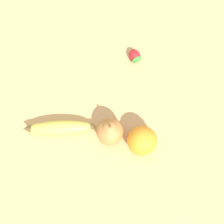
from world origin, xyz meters
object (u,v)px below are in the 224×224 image
at_px(orange, 142,139).
at_px(pear, 110,131).
at_px(strawberry, 135,57).
at_px(banana, 59,128).

xyz_separation_m(orange, pear, (0.01, -0.09, 0.00)).
xyz_separation_m(orange, strawberry, (-0.25, -0.12, -0.02)).
bearing_deg(strawberry, banana, -65.43).
relative_size(banana, orange, 2.37).
bearing_deg(strawberry, pear, -39.50).
xyz_separation_m(banana, orange, (-0.06, 0.23, 0.02)).
relative_size(banana, strawberry, 3.39).
height_order(banana, strawberry, banana).
xyz_separation_m(pear, strawberry, (-0.27, -0.03, -0.02)).
distance_m(pear, strawberry, 0.27).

